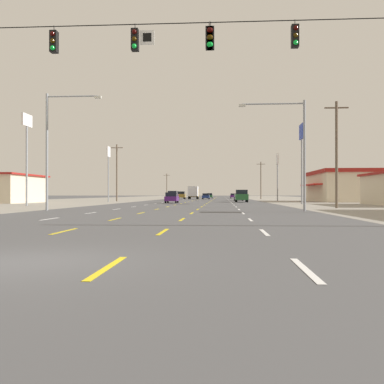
# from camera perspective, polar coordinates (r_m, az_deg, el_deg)

# --- Properties ---
(ground_plane) EXTENTS (572.00, 572.00, 0.00)m
(ground_plane) POSITION_cam_1_polar(r_m,az_deg,el_deg) (74.50, 0.89, -1.26)
(ground_plane) COLOR #4C4C4F
(lot_apron_left) EXTENTS (28.00, 440.00, 0.01)m
(lot_apron_left) POSITION_cam_1_polar(r_m,az_deg,el_deg) (79.69, -17.18, -1.18)
(lot_apron_left) COLOR gray
(lot_apron_left) RESTS_ON ground
(lot_apron_right) EXTENTS (28.00, 440.00, 0.01)m
(lot_apron_right) POSITION_cam_1_polar(r_m,az_deg,el_deg) (77.30, 19.54, -1.21)
(lot_apron_right) COLOR gray
(lot_apron_right) RESTS_ON ground
(lane_markings) EXTENTS (10.64, 227.60, 0.01)m
(lane_markings) POSITION_cam_1_polar(r_m,az_deg,el_deg) (112.96, 1.88, -0.91)
(lane_markings) COLOR white
(lane_markings) RESTS_ON ground
(signal_span_wire) EXTENTS (27.25, 0.53, 9.93)m
(signal_span_wire) POSITION_cam_1_polar(r_m,az_deg,el_deg) (19.58, -7.13, 13.35)
(signal_span_wire) COLOR brown
(signal_span_wire) RESTS_ON ground
(hatchback_inner_left_nearest) EXTENTS (1.72, 3.90, 1.54)m
(hatchback_inner_left_nearest) POSITION_cam_1_polar(r_m,az_deg,el_deg) (64.91, -2.60, -0.72)
(hatchback_inner_left_nearest) COLOR #4C196B
(hatchback_inner_left_nearest) RESTS_ON ground
(suv_far_right_near) EXTENTS (1.98, 4.90, 1.98)m
(suv_far_right_near) POSITION_cam_1_polar(r_m,az_deg,el_deg) (71.91, 6.33, -0.48)
(suv_far_right_near) COLOR #235B2D
(suv_far_right_near) RESTS_ON ground
(sedan_far_right_mid) EXTENTS (1.80, 4.50, 1.46)m
(sedan_far_right_mid) POSITION_cam_1_polar(r_m,az_deg,el_deg) (88.47, 5.98, -0.61)
(sedan_far_right_mid) COLOR #4C196B
(sedan_far_right_mid) RESTS_ON ground
(suv_far_left_midfar) EXTENTS (1.98, 4.90, 1.98)m
(suv_far_left_midfar) POSITION_cam_1_polar(r_m,az_deg,el_deg) (98.07, -2.48, -0.42)
(suv_far_left_midfar) COLOR #4C196B
(suv_far_left_midfar) RESTS_ON ground
(sedan_center_turn_far) EXTENTS (1.80, 4.50, 1.46)m
(sedan_center_turn_far) POSITION_cam_1_polar(r_m,az_deg,el_deg) (110.27, 1.79, -0.54)
(sedan_center_turn_far) COLOR navy
(sedan_center_turn_far) RESTS_ON ground
(box_truck_inner_left_farther) EXTENTS (2.40, 7.20, 3.23)m
(box_truck_inner_left_farther) POSITION_cam_1_polar(r_m,az_deg,el_deg) (114.11, 0.18, 0.01)
(box_truck_inner_left_farther) COLOR #B28C33
(box_truck_inner_left_farther) RESTS_ON ground
(suv_far_left_farthest) EXTENTS (1.98, 4.90, 1.98)m
(suv_far_left_farthest) POSITION_cam_1_polar(r_m,az_deg,el_deg) (117.88, -1.38, -0.39)
(suv_far_left_farthest) COLOR #B28C33
(suv_far_left_farthest) RESTS_ON ground
(hatchback_center_turn_distant_a) EXTENTS (1.72, 3.90, 1.54)m
(hatchback_center_turn_distant_a) POSITION_cam_1_polar(r_m,az_deg,el_deg) (132.48, 2.26, -0.48)
(hatchback_center_turn_distant_a) COLOR #235B2D
(hatchback_center_turn_distant_a) RESTS_ON ground
(sedan_far_right_distant_b) EXTENTS (1.80, 4.50, 1.46)m
(sedan_far_right_distant_b) POSITION_cam_1_polar(r_m,az_deg,el_deg) (132.86, 5.28, -0.49)
(sedan_far_right_distant_b) COLOR #4C196B
(sedan_far_right_distant_b) RESTS_ON ground
(storefront_left_row_1) EXTENTS (8.81, 13.50, 4.26)m
(storefront_left_row_1) POSITION_cam_1_polar(r_m,az_deg,el_deg) (72.36, -22.85, 0.42)
(storefront_left_row_1) COLOR beige
(storefront_left_row_1) RESTS_ON ground
(storefront_right_row_2) EXTENTS (11.29, 18.33, 5.31)m
(storefront_right_row_2) POSITION_cam_1_polar(r_m,az_deg,el_deg) (81.55, 18.69, 0.72)
(storefront_right_row_2) COLOR beige
(storefront_right_row_2) RESTS_ON ground
(pole_sign_left_row_1) EXTENTS (0.24, 2.34, 10.06)m
(pole_sign_left_row_1) POSITION_cam_1_polar(r_m,az_deg,el_deg) (52.34, -20.34, 6.63)
(pole_sign_left_row_1) COLOR gray
(pole_sign_left_row_1) RESTS_ON ground
(pole_sign_left_row_2) EXTENTS (0.24, 1.84, 9.26)m
(pole_sign_left_row_2) POSITION_cam_1_polar(r_m,az_deg,el_deg) (76.08, -10.63, 3.96)
(pole_sign_left_row_2) COLOR gray
(pole_sign_left_row_2) RESTS_ON ground
(pole_sign_right_row_1) EXTENTS (0.24, 2.64, 10.33)m
(pole_sign_right_row_1) POSITION_cam_1_polar(r_m,az_deg,el_deg) (59.50, 13.84, 6.28)
(pole_sign_right_row_1) COLOR gray
(pole_sign_right_row_1) RESTS_ON ground
(pole_sign_right_row_2) EXTENTS (0.24, 2.00, 8.95)m
(pole_sign_right_row_2) POSITION_cam_1_polar(r_m,az_deg,el_deg) (85.59, 10.85, 3.42)
(pole_sign_right_row_2) COLOR gray
(pole_sign_right_row_2) RESTS_ON ground
(streetlight_left_row_0) EXTENTS (4.51, 0.26, 9.35)m
(streetlight_left_row_0) POSITION_cam_1_polar(r_m,az_deg,el_deg) (37.51, -17.34, 6.13)
(streetlight_left_row_0) COLOR gray
(streetlight_left_row_0) RESTS_ON ground
(streetlight_right_row_0) EXTENTS (5.13, 0.26, 8.54)m
(streetlight_right_row_0) POSITION_cam_1_polar(r_m,az_deg,el_deg) (35.44, 13.13, 5.92)
(streetlight_right_row_0) COLOR gray
(streetlight_right_row_0) RESTS_ON ground
(utility_pole_right_row_0) EXTENTS (2.20, 0.26, 9.98)m
(utility_pole_right_row_0) POSITION_cam_1_polar(r_m,az_deg,el_deg) (43.96, 17.97, 4.81)
(utility_pole_right_row_0) COLOR brown
(utility_pole_right_row_0) RESTS_ON ground
(utility_pole_left_row_1) EXTENTS (2.20, 0.26, 10.17)m
(utility_pole_left_row_1) POSITION_cam_1_polar(r_m,az_deg,el_deg) (80.81, -9.58, 2.56)
(utility_pole_left_row_1) COLOR brown
(utility_pole_left_row_1) RESTS_ON ground
(utility_pole_right_row_2) EXTENTS (2.20, 0.26, 9.67)m
(utility_pole_right_row_2) POSITION_cam_1_polar(r_m,az_deg,el_deg) (117.19, 8.79, 1.57)
(utility_pole_right_row_2) COLOR brown
(utility_pole_right_row_2) RESTS_ON ground
(utility_pole_left_row_3) EXTENTS (2.20, 0.26, 8.36)m
(utility_pole_left_row_3) POSITION_cam_1_polar(r_m,az_deg,el_deg) (154.01, -3.24, 0.89)
(utility_pole_left_row_3) COLOR brown
(utility_pole_left_row_3) RESTS_ON ground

